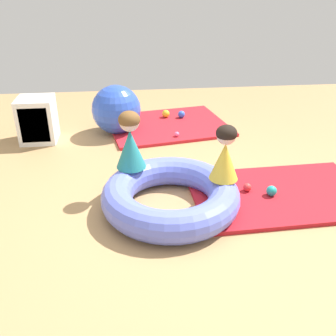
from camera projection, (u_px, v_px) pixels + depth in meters
The scene contains 15 objects.
ground_plane at pixel (168, 205), 3.53m from camera, with size 8.00×8.00×0.00m, color tan.
gym_mat_front at pixel (168, 125), 5.35m from camera, with size 1.60×1.27×0.04m, color red.
gym_mat_far_left at pixel (280, 194), 3.67m from camera, with size 1.71×1.08×0.04m, color #B21923.
inflatable_cushion at pixel (170, 196), 3.41m from camera, with size 1.25×1.25×0.28m, color #6070E5.
child_in_yellow at pixel (225, 153), 3.30m from camera, with size 0.33×0.33×0.51m.
child_in_teal at pixel (130, 141), 3.49m from camera, with size 0.37×0.37×0.55m.
play_ball_pink at pixel (177, 134), 4.91m from camera, with size 0.06×0.06×0.06m, color pink.
play_ball_green at pixel (135, 120), 5.31m from camera, with size 0.11×0.11×0.11m, color green.
play_ball_teal at pixel (272, 191), 3.59m from camera, with size 0.10×0.10×0.10m, color teal.
play_ball_orange at pixel (115, 116), 5.52m from camera, with size 0.09×0.09×0.09m, color orange.
play_ball_red at pixel (247, 187), 3.67m from camera, with size 0.08×0.08×0.08m, color red.
play_ball_yellow at pixel (166, 114), 5.57m from camera, with size 0.11×0.11×0.11m, color yellow.
play_ball_blue at pixel (181, 114), 5.55m from camera, with size 0.10×0.10×0.10m, color blue.
exercise_ball_large at pixel (116, 110), 5.01m from camera, with size 0.65×0.65×0.65m, color blue.
storage_cube at pixel (37, 120), 4.77m from camera, with size 0.44×0.44×0.56m.
Camera 1 is at (-0.33, -2.97, 1.92)m, focal length 40.45 mm.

